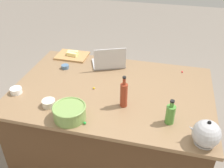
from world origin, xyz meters
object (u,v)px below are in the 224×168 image
at_px(bottle_olive, 170,114).
at_px(ramekin_wide, 65,67).
at_px(laptop, 109,62).
at_px(ramekin_medium, 16,91).
at_px(kettle, 206,134).
at_px(mixing_bowl_large, 69,112).
at_px(butter_stick_left, 73,52).
at_px(bottle_soy, 124,94).
at_px(cutting_board, 72,56).
at_px(ramekin_small, 49,103).
at_px(butter_stick_right, 72,54).

xyz_separation_m(bottle_olive, ramekin_wide, (1.02, -0.55, -0.06)).
xyz_separation_m(laptop, bottle_olive, (-0.62, 0.69, 0.03)).
bearing_deg(ramekin_wide, ramekin_medium, 64.58).
bearing_deg(kettle, ramekin_wide, -29.04).
relative_size(bottle_olive, ramekin_medium, 2.05).
distance_m(laptop, mixing_bowl_large, 0.82).
xyz_separation_m(kettle, ramekin_medium, (1.48, -0.21, -0.06)).
height_order(bottle_olive, butter_stick_left, bottle_olive).
height_order(bottle_soy, cutting_board, bottle_soy).
height_order(mixing_bowl_large, ramekin_medium, mixing_bowl_large).
distance_m(kettle, cutting_board, 1.59).
bearing_deg(ramekin_small, bottle_olive, -178.11).
bearing_deg(butter_stick_right, kettle, 143.96).
xyz_separation_m(bottle_soy, butter_stick_left, (0.69, -0.71, -0.07)).
bearing_deg(mixing_bowl_large, ramekin_small, -24.22).
xyz_separation_m(butter_stick_left, ramekin_wide, (-0.03, 0.28, -0.02)).
bearing_deg(mixing_bowl_large, ramekin_wide, -64.57).
bearing_deg(bottle_soy, ramekin_small, 14.20).
bearing_deg(cutting_board, kettle, 143.43).
height_order(mixing_bowl_large, butter_stick_right, mixing_bowl_large).
bearing_deg(ramekin_wide, kettle, 150.96).
distance_m(kettle, butter_stick_left, 1.60).
xyz_separation_m(mixing_bowl_large, kettle, (-0.93, 0.02, 0.02)).
relative_size(kettle, ramekin_medium, 2.26).
bearing_deg(cutting_board, ramekin_small, 99.25).
height_order(laptop, cutting_board, laptop).
relative_size(bottle_soy, kettle, 1.23).
xyz_separation_m(mixing_bowl_large, cutting_board, (0.35, -0.93, -0.05)).
xyz_separation_m(bottle_olive, cutting_board, (1.05, -0.80, -0.07)).
relative_size(cutting_board, ramekin_wide, 4.48).
distance_m(laptop, ramekin_small, 0.78).
relative_size(butter_stick_right, ramekin_wide, 1.54).
distance_m(cutting_board, butter_stick_right, 0.04).
xyz_separation_m(bottle_olive, butter_stick_right, (1.04, -0.78, -0.04)).
bearing_deg(ramekin_medium, ramekin_wide, -115.42).
xyz_separation_m(butter_stick_left, ramekin_medium, (0.20, 0.76, -0.01)).
xyz_separation_m(ramekin_medium, ramekin_wide, (-0.23, -0.48, -0.01)).
xyz_separation_m(cutting_board, ramekin_wide, (-0.03, 0.25, 0.01)).
relative_size(bottle_olive, cutting_board, 0.60).
distance_m(bottle_olive, ramekin_wide, 1.16).
bearing_deg(ramekin_small, mixing_bowl_large, 155.78).
xyz_separation_m(butter_stick_left, ramekin_small, (-0.13, 0.85, -0.01)).
bearing_deg(kettle, cutting_board, -36.57).
bearing_deg(kettle, ramekin_medium, -8.04).
bearing_deg(laptop, ramekin_small, 68.09).
bearing_deg(ramekin_medium, mixing_bowl_large, 161.08).
bearing_deg(laptop, kettle, 135.38).
relative_size(mixing_bowl_large, ramekin_small, 2.35).
relative_size(laptop, butter_stick_left, 3.37).
xyz_separation_m(bottle_soy, kettle, (-0.58, 0.26, -0.03)).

